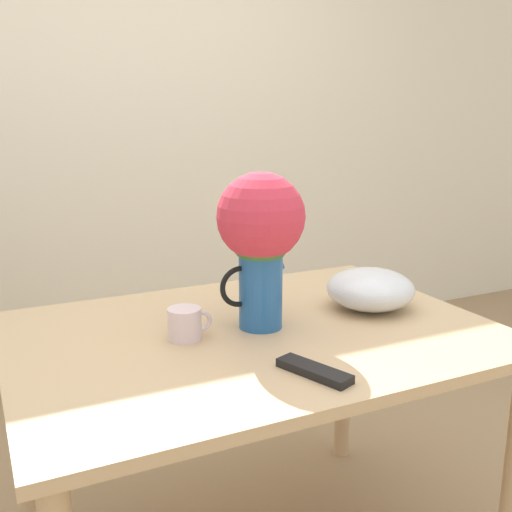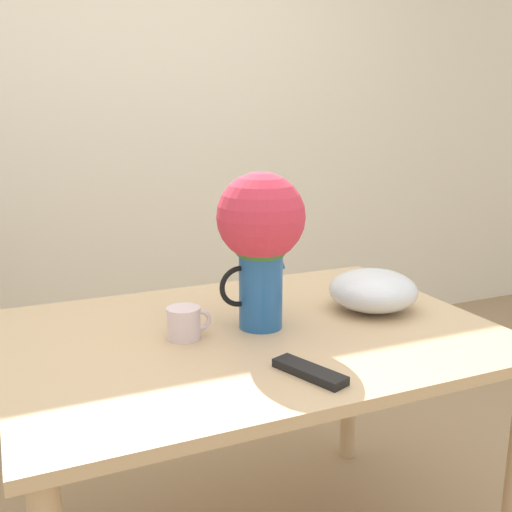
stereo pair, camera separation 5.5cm
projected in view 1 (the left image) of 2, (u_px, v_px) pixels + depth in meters
The scene contains 6 objects.
wall_back at pixel (123, 121), 3.11m from camera, with size 8.00×0.05×2.60m.
table at pixel (254, 364), 1.66m from camera, with size 1.30×0.94×0.77m.
flower_vase at pixel (261, 232), 1.60m from camera, with size 0.24×0.24×0.43m.
coffee_mug at pixel (186, 324), 1.57m from camera, with size 0.12×0.09×0.08m.
white_bowl at pixel (370, 289), 1.81m from camera, with size 0.26×0.26×0.12m.
remote_control at pixel (314, 371), 1.36m from camera, with size 0.11×0.19×0.02m.
Camera 1 is at (-0.77, -1.30, 1.36)m, focal length 42.00 mm.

